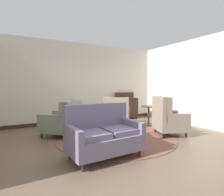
% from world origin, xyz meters
% --- Properties ---
extents(ground, '(8.59, 8.59, 0.00)m').
position_xyz_m(ground, '(0.00, 0.00, 0.00)').
color(ground, brown).
extents(wall_back, '(6.30, 0.08, 2.95)m').
position_xyz_m(wall_back, '(0.00, 2.75, 1.47)').
color(wall_back, silver).
rests_on(wall_back, ground).
extents(wall_right, '(0.08, 3.85, 2.95)m').
position_xyz_m(wall_right, '(3.07, 0.82, 1.47)').
color(wall_right, silver).
rests_on(wall_right, ground).
extents(baseboard_back, '(6.14, 0.03, 0.12)m').
position_xyz_m(baseboard_back, '(0.00, 2.69, 0.06)').
color(baseboard_back, '#382319').
rests_on(baseboard_back, ground).
extents(area_rug, '(3.14, 3.14, 0.01)m').
position_xyz_m(area_rug, '(0.00, 0.30, 0.01)').
color(area_rug, brown).
rests_on(area_rug, ground).
extents(coffee_table, '(0.93, 0.93, 0.50)m').
position_xyz_m(coffee_table, '(-0.11, 0.19, 0.42)').
color(coffee_table, '#382319').
rests_on(coffee_table, ground).
extents(porcelain_vase, '(0.19, 0.19, 0.37)m').
position_xyz_m(porcelain_vase, '(-0.06, 0.17, 0.66)').
color(porcelain_vase, '#384C93').
rests_on(porcelain_vase, coffee_table).
extents(settee, '(1.42, 0.86, 1.01)m').
position_xyz_m(settee, '(-0.87, -0.73, 0.42)').
color(settee, slate).
rests_on(settee, ground).
extents(armchair_foreground_right, '(1.00, 0.99, 1.07)m').
position_xyz_m(armchair_foreground_right, '(1.38, -0.17, 0.46)').
color(armchair_foreground_right, gray).
rests_on(armchair_foreground_right, ground).
extents(armchair_beside_settee, '(1.19, 1.20, 0.99)m').
position_xyz_m(armchair_beside_settee, '(0.77, 1.58, 0.42)').
color(armchair_beside_settee, gray).
rests_on(armchair_beside_settee, ground).
extents(armchair_near_window, '(1.20, 1.20, 0.96)m').
position_xyz_m(armchair_near_window, '(-1.19, 1.09, 0.41)').
color(armchair_near_window, gray).
rests_on(armchair_near_window, ground).
extents(side_table, '(0.52, 0.52, 0.67)m').
position_xyz_m(side_table, '(1.72, 1.03, 0.41)').
color(side_table, '#382319').
rests_on(side_table, ground).
extents(sideboard, '(0.91, 0.38, 1.09)m').
position_xyz_m(sideboard, '(1.74, 2.45, 0.50)').
color(sideboard, '#382319').
rests_on(sideboard, ground).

